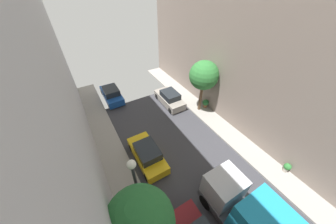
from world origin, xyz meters
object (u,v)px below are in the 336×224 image
parked_car_right_2 (170,98)px  lamp_post (135,181)px  parked_car_left_4 (112,94)px  potted_plant_1 (206,103)px  street_tree_1 (204,76)px  street_tree_0 (140,222)px  potted_plant_2 (287,167)px  parked_car_left_3 (147,154)px

parked_car_right_2 → lamp_post: lamp_post is taller
lamp_post → parked_car_left_4: bearing=81.6°
potted_plant_1 → lamp_post: lamp_post is taller
parked_car_right_2 → street_tree_1: 4.85m
parked_car_left_4 → parked_car_right_2: same height
parked_car_left_4 → potted_plant_1: 10.81m
street_tree_0 → potted_plant_1: size_ratio=5.89×
street_tree_0 → street_tree_1: 12.92m
parked_car_right_2 → potted_plant_2: (3.04, -11.82, -0.12)m
parked_car_left_4 → street_tree_1: (7.54, -6.81, 3.46)m
parked_car_right_2 → potted_plant_1: bearing=-42.4°
street_tree_1 → potted_plant_1: size_ratio=5.85×
parked_car_left_4 → parked_car_right_2: bearing=-37.6°
potted_plant_2 → lamp_post: lamp_post is taller
parked_car_left_4 → potted_plant_2: 18.07m
street_tree_1 → street_tree_0: bearing=-140.8°
street_tree_0 → street_tree_1: (10.01, 8.17, -0.03)m
parked_car_right_2 → street_tree_0: size_ratio=0.76×
potted_plant_1 → potted_plant_2: bearing=-89.5°
parked_car_left_3 → street_tree_1: size_ratio=0.77×
street_tree_1 → potted_plant_1: (0.81, -0.05, -3.50)m
parked_car_left_3 → potted_plant_1: size_ratio=4.50×
parked_car_left_4 → street_tree_0: (-2.46, -14.98, 3.49)m
parked_car_left_4 → street_tree_1: 10.74m
parked_car_left_3 → parked_car_left_4: same height
potted_plant_2 → street_tree_1: bearing=95.6°
street_tree_0 → parked_car_left_4: bearing=80.7°
parked_car_left_3 → lamp_post: bearing=-121.1°
parked_car_right_2 → street_tree_1: (2.14, -2.65, 3.46)m
potted_plant_2 → potted_plant_1: bearing=90.5°
potted_plant_1 → lamp_post: 12.26m
street_tree_0 → lamp_post: street_tree_0 is taller
parked_car_left_4 → street_tree_0: 15.57m
parked_car_left_4 → street_tree_0: street_tree_0 is taller
potted_plant_1 → potted_plant_2: 9.12m
street_tree_1 → lamp_post: bearing=-147.0°
street_tree_0 → potted_plant_2: street_tree_0 is taller
street_tree_1 → potted_plant_2: 9.88m
street_tree_0 → potted_plant_2: 11.52m
potted_plant_1 → street_tree_1: bearing=176.7°
potted_plant_2 → lamp_post: size_ratio=0.16×
street_tree_0 → potted_plant_1: bearing=36.9°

